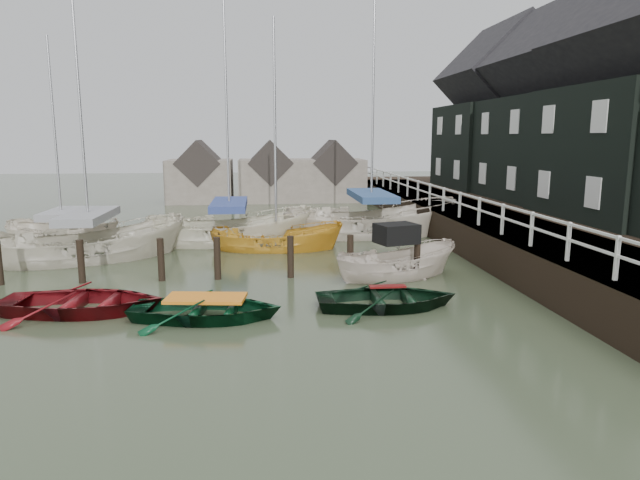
{
  "coord_description": "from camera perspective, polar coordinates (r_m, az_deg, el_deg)",
  "views": [
    {
      "loc": [
        0.23,
        -15.47,
        4.63
      ],
      "look_at": [
        2.09,
        2.17,
        1.4
      ],
      "focal_mm": 32.0,
      "sensor_mm": 36.0,
      "label": 1
    }
  ],
  "objects": [
    {
      "name": "ground",
      "position": [
        16.15,
        -6.64,
        -6.41
      ],
      "size": [
        120.0,
        120.0,
        0.0
      ],
      "primitive_type": "plane",
      "color": "#333B26",
      "rests_on": "ground"
    },
    {
      "name": "mooring_pilings",
      "position": [
        18.97,
        -9.96,
        -2.41
      ],
      "size": [
        13.72,
        0.22,
        1.8
      ],
      "color": "black",
      "rests_on": "ground"
    },
    {
      "name": "rowboat_red",
      "position": [
        16.59,
        -22.61,
        -6.71
      ],
      "size": [
        4.49,
        3.39,
        0.88
      ],
      "primitive_type": "imported",
      "rotation": [
        0.0,
        0.0,
        1.48
      ],
      "color": "#620E12",
      "rests_on": "ground"
    },
    {
      "name": "motorboat",
      "position": [
        19.14,
        7.69,
        -3.49
      ],
      "size": [
        4.72,
        2.9,
        2.64
      ],
      "rotation": [
        0.0,
        0.0,
        1.87
      ],
      "color": "beige",
      "rests_on": "ground"
    },
    {
      "name": "far_sheds",
      "position": [
        41.57,
        -5.21,
        6.46
      ],
      "size": [
        14.0,
        4.08,
        4.39
      ],
      "color": "#665B51",
      "rests_on": "ground"
    },
    {
      "name": "sailboat_b",
      "position": [
        25.46,
        -8.96,
        -0.15
      ],
      "size": [
        7.58,
        3.22,
        11.91
      ],
      "rotation": [
        0.0,
        0.0,
        1.63
      ],
      "color": "beige",
      "rests_on": "ground"
    },
    {
      "name": "quay_houses",
      "position": [
        28.3,
        25.97,
        11.43
      ],
      "size": [
        6.52,
        28.14,
        10.01
      ],
      "color": "black",
      "rests_on": "ground"
    },
    {
      "name": "sailboat_c",
      "position": [
        23.82,
        -4.36,
        -0.88
      ],
      "size": [
        5.69,
        2.62,
        10.29
      ],
      "rotation": [
        0.0,
        0.0,
        1.47
      ],
      "color": "gold",
      "rests_on": "ground"
    },
    {
      "name": "sailboat_d",
      "position": [
        27.18,
        5.11,
        0.6
      ],
      "size": [
        8.54,
        3.66,
        13.93
      ],
      "rotation": [
        0.0,
        0.0,
        1.63
      ],
      "color": "beige",
      "rests_on": "ground"
    },
    {
      "name": "sailboat_a",
      "position": [
        23.51,
        -21.92,
        -1.65
      ],
      "size": [
        7.77,
        5.28,
        11.14
      ],
      "rotation": [
        0.0,
        0.0,
        1.96
      ],
      "color": "beige",
      "rests_on": "ground"
    },
    {
      "name": "rowboat_dkgreen",
      "position": [
        15.86,
        6.72,
        -6.73
      ],
      "size": [
        3.88,
        2.78,
        0.8
      ],
      "primitive_type": "imported",
      "rotation": [
        0.0,
        0.0,
        1.57
      ],
      "color": "black",
      "rests_on": "ground"
    },
    {
      "name": "pier",
      "position": [
        27.38,
        13.78,
        1.79
      ],
      "size": [
        3.04,
        32.0,
        2.7
      ],
      "color": "black",
      "rests_on": "ground"
    },
    {
      "name": "sailboat_e",
      "position": [
        27.36,
        -24.26,
        -0.21
      ],
      "size": [
        6.1,
        4.16,
        9.83
      ],
      "rotation": [
        0.0,
        0.0,
        1.18
      ],
      "color": "beige",
      "rests_on": "ground"
    },
    {
      "name": "land_strip",
      "position": [
        29.8,
        23.77,
        0.5
      ],
      "size": [
        14.0,
        38.0,
        1.5
      ],
      "primitive_type": "cube",
      "color": "black",
      "rests_on": "ground"
    },
    {
      "name": "rowboat_green",
      "position": [
        15.11,
        -11.28,
        -7.73
      ],
      "size": [
        4.21,
        3.26,
        0.8
      ],
      "primitive_type": "imported",
      "rotation": [
        0.0,
        0.0,
        1.44
      ],
      "color": "#08331B",
      "rests_on": "ground"
    }
  ]
}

